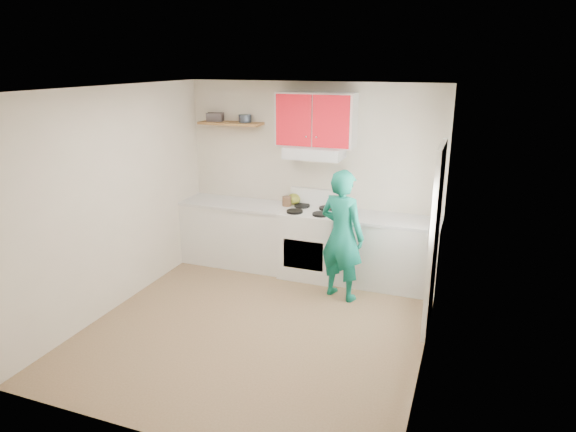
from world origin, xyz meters
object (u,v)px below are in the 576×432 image
at_px(crock, 287,202).
at_px(tin, 245,118).
at_px(person, 342,235).
at_px(kettle, 294,199).
at_px(stove, 311,243).

bearing_deg(crock, tin, 172.32).
bearing_deg(tin, person, -24.75).
distance_m(tin, crock, 1.29).
relative_size(tin, person, 0.11).
bearing_deg(crock, person, -34.24).
relative_size(kettle, person, 0.11).
relative_size(tin, crock, 1.15).
height_order(stove, person, person).
distance_m(tin, person, 2.19).
bearing_deg(stove, crock, 163.11).
height_order(stove, tin, tin).
bearing_deg(person, kettle, -20.74).
relative_size(tin, kettle, 0.94).
relative_size(stove, tin, 5.21).
xyz_separation_m(tin, crock, (0.65, -0.09, -1.11)).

